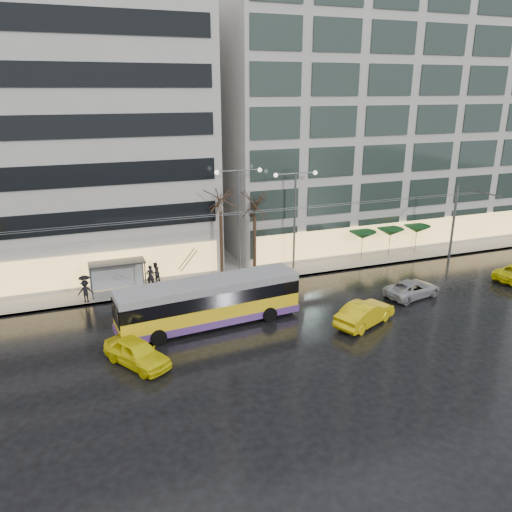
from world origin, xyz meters
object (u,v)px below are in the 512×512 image
bus_shelter (112,270)px  taxi_a (137,353)px  street_lamp_near (239,208)px  trolleybus (209,304)px

bus_shelter → taxi_a: bearing=-88.4°
street_lamp_near → taxi_a: street_lamp_near is taller
trolleybus → street_lamp_near: street_lamp_near is taller
bus_shelter → taxi_a: 11.41m
trolleybus → bus_shelter: size_ratio=2.99×
bus_shelter → taxi_a: size_ratio=0.93×
trolleybus → taxi_a: 6.43m
street_lamp_near → trolleybus: bearing=-121.0°
street_lamp_near → taxi_a: bearing=-131.3°
trolleybus → bus_shelter: 9.62m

